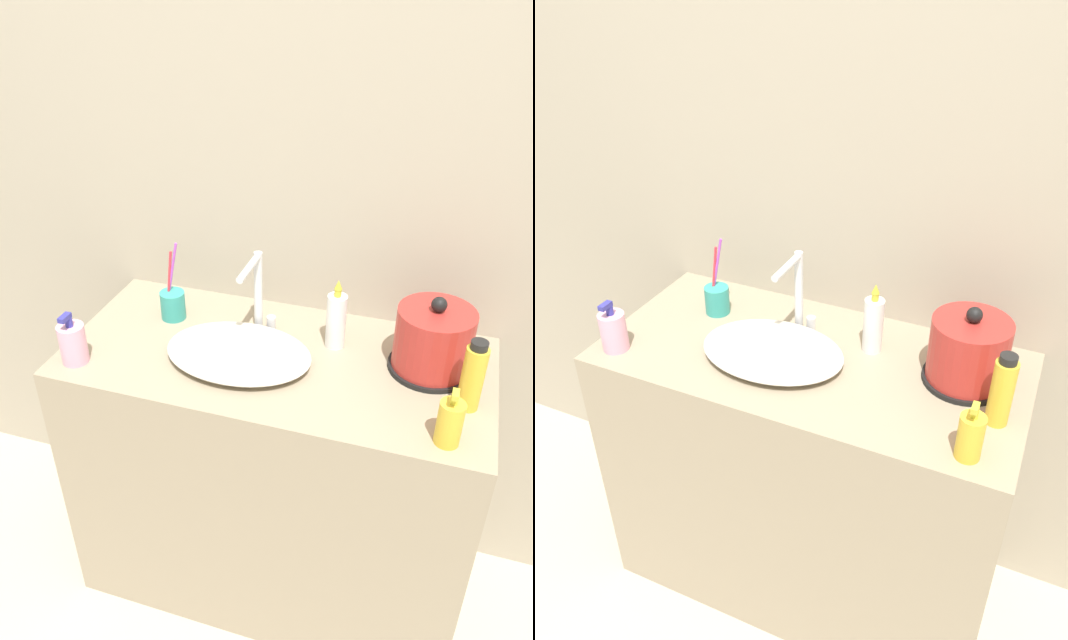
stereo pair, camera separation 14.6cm
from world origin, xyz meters
The scene contains 11 objects.
ground_plane centered at (0.00, 0.00, 0.00)m, with size 12.00×12.00×0.00m, color #BCB29E.
wall_back centered at (0.00, 0.52, 1.30)m, with size 6.00×0.04×2.60m.
vanity_counter centered at (0.00, 0.25, 0.41)m, with size 1.05×0.50×0.81m.
sink_basin centered at (-0.08, 0.21, 0.84)m, with size 0.36×0.26×0.05m.
faucet centered at (-0.08, 0.34, 0.94)m, with size 0.06×0.15×0.22m.
electric_kettle centered at (0.37, 0.31, 0.89)m, with size 0.20×0.20×0.20m.
toothbrush_cup centered at (-0.32, 0.34, 0.86)m, with size 0.07×0.07×0.22m.
lotion_bottle centered at (-0.46, 0.08, 0.87)m, with size 0.07×0.07×0.14m.
shampoo_bottle centered at (0.13, 0.34, 0.89)m, with size 0.05×0.05×0.19m.
mouthwash_bottle centered at (0.42, 0.07, 0.87)m, with size 0.05×0.05×0.14m.
hand_cream_bottle centered at (0.46, 0.20, 0.90)m, with size 0.05×0.05×0.17m.
Camera 1 is at (0.37, -0.96, 1.71)m, focal length 35.00 mm.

